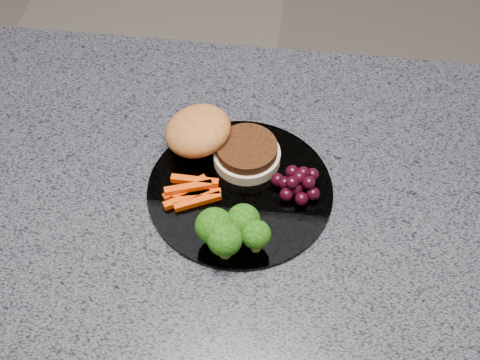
# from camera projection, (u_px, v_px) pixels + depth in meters

# --- Properties ---
(island_cabinet) EXTENTS (1.20, 0.60, 0.86)m
(island_cabinet) POSITION_uv_depth(u_px,v_px,m) (227.00, 331.00, 1.31)
(island_cabinet) COLOR #51361B
(island_cabinet) RESTS_ON ground
(countertop) EXTENTS (1.20, 0.60, 0.04)m
(countertop) POSITION_uv_depth(u_px,v_px,m) (222.00, 193.00, 0.96)
(countertop) COLOR #54545F
(countertop) RESTS_ON island_cabinet
(plate) EXTENTS (0.26, 0.26, 0.01)m
(plate) POSITION_uv_depth(u_px,v_px,m) (240.00, 190.00, 0.93)
(plate) COLOR white
(plate) RESTS_ON countertop
(burger) EXTENTS (0.18, 0.13, 0.05)m
(burger) POSITION_uv_depth(u_px,v_px,m) (215.00, 141.00, 0.96)
(burger) COLOR beige
(burger) RESTS_ON plate
(carrot_sticks) EXTENTS (0.08, 0.06, 0.02)m
(carrot_sticks) POSITION_uv_depth(u_px,v_px,m) (192.00, 191.00, 0.92)
(carrot_sticks) COLOR #F54204
(carrot_sticks) RESTS_ON plate
(broccoli) EXTENTS (0.10, 0.08, 0.06)m
(broccoli) POSITION_uv_depth(u_px,v_px,m) (230.00, 230.00, 0.85)
(broccoli) COLOR #679B38
(broccoli) RESTS_ON plate
(grape_bunch) EXTENTS (0.07, 0.06, 0.03)m
(grape_bunch) POSITION_uv_depth(u_px,v_px,m) (298.00, 183.00, 0.92)
(grape_bunch) COLOR black
(grape_bunch) RESTS_ON plate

